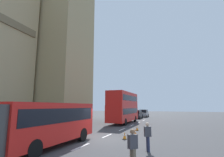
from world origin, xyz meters
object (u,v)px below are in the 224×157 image
pedestrian_near_cones (133,147)px  traffic_cone_east (137,128)px  sedan_trailing (144,113)px  traffic_cone_west (125,136)px  double_decker_bus (124,106)px  pedestrian_by_kerb (148,136)px  traffic_cone_middle (135,132)px  sedan_lead (137,114)px

pedestrian_near_cones → traffic_cone_east: bearing=11.7°
sedan_trailing → traffic_cone_west: bearing=-172.7°
pedestrian_near_cones → double_decker_bus: bearing=18.1°
pedestrian_by_kerb → double_decker_bus: bearing=21.9°
traffic_cone_west → traffic_cone_middle: 2.12m
traffic_cone_west → pedestrian_near_cones: (-6.37, -2.28, 0.63)m
pedestrian_near_cones → pedestrian_by_kerb: bearing=-2.3°
double_decker_bus → pedestrian_by_kerb: size_ratio=5.70×
traffic_cone_middle → sedan_trailing: bearing=8.7°
sedan_lead → pedestrian_by_kerb: size_ratio=2.60×
double_decker_bus → traffic_cone_middle: size_ratio=16.61×
sedan_trailing → traffic_cone_west: sedan_trailing is taller
double_decker_bus → traffic_cone_middle: double_decker_bus is taller
traffic_cone_east → pedestrian_near_cones: bearing=-168.3°
double_decker_bus → sedan_lead: double_decker_bus is taller
double_decker_bus → traffic_cone_east: 8.65m
traffic_cone_west → traffic_cone_middle: size_ratio=1.00×
traffic_cone_middle → pedestrian_by_kerb: 5.62m
sedan_trailing → pedestrian_by_kerb: bearing=-169.3°
sedan_lead → traffic_cone_east: (-18.41, -4.10, -0.63)m
traffic_cone_middle → pedestrian_by_kerb: size_ratio=0.34×
pedestrian_near_cones → pedestrian_by_kerb: same height
sedan_trailing → traffic_cone_east: sedan_trailing is taller
sedan_trailing → traffic_cone_middle: (-27.56, -4.20, -0.63)m
traffic_cone_east → traffic_cone_middle: bearing=-170.5°
traffic_cone_west → pedestrian_by_kerb: size_ratio=0.34×
traffic_cone_east → pedestrian_by_kerb: size_ratio=0.34×
traffic_cone_west → pedestrian_near_cones: size_ratio=0.34×
traffic_cone_east → pedestrian_near_cones: 12.03m
traffic_cone_west → pedestrian_by_kerb: (-3.13, -2.41, 0.63)m
traffic_cone_middle → pedestrian_near_cones: 8.68m
sedan_trailing → traffic_cone_middle: sedan_trailing is taller
traffic_cone_east → sedan_trailing: bearing=8.5°
sedan_lead → traffic_cone_east: sedan_lead is taller
sedan_lead → traffic_cone_middle: 22.22m
double_decker_bus → sedan_trailing: (16.89, -0.18, -1.80)m
traffic_cone_west → traffic_cone_middle: bearing=-11.0°
double_decker_bus → sedan_trailing: size_ratio=2.19×
sedan_lead → traffic_cone_west: 24.18m
traffic_cone_middle → pedestrian_near_cones: size_ratio=0.34×
pedestrian_near_cones → pedestrian_by_kerb: 3.24m
pedestrian_near_cones → sedan_lead: bearing=12.2°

